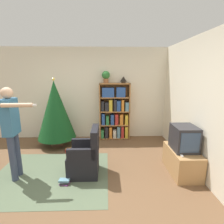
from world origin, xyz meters
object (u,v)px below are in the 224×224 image
Objects in this scene: potted_plant at (106,76)px; armchair at (86,158)px; bookshelf at (114,113)px; table_lamp at (123,79)px; christmas_tree at (56,110)px; standing_person at (12,126)px; television at (184,138)px.

armchair is at bearing -101.95° from potted_plant.
bookshelf is 4.94× the size of potted_plant.
table_lamp is (0.48, 0.00, -0.09)m from potted_plant.
potted_plant reaches higher than christmas_tree.
bookshelf is 1.99m from armchair.
standing_person reaches higher than armchair.
standing_person is at bearing -85.82° from armchair.
standing_person reaches higher than television.
christmas_tree is 1.94× the size of armchair.
armchair is (-1.86, 0.01, -0.39)m from television.
standing_person is (-0.34, -1.48, 0.03)m from christmas_tree.
standing_person is 5.08× the size of potted_plant.
potted_plant is at bearing 18.77° from christmas_tree.
armchair is at bearing -56.67° from christmas_tree.
bookshelf reaches higher than armchair.
table_lamp reaches higher than bookshelf.
standing_person is (-1.25, -0.09, 0.67)m from armchair.
potted_plant is (1.64, 1.93, 0.82)m from standing_person.
potted_plant reaches higher than armchair.
christmas_tree is at bearing -164.24° from bookshelf.
christmas_tree is 1.07× the size of standing_person.
television is 1.90m from armchair.
armchair is 1.42m from standing_person.
bookshelf is 2.21m from television.
potted_plant reaches higher than table_lamp.
christmas_tree is at bearing -166.07° from table_lamp.
christmas_tree reaches higher than armchair.
standing_person is 2.96m from table_lamp.
christmas_tree is (-1.54, -0.44, 0.19)m from bookshelf.
bookshelf is 0.97× the size of standing_person.
bookshelf is at bearing 123.83° from television.
armchair is 2.80× the size of potted_plant.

